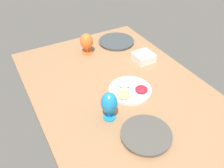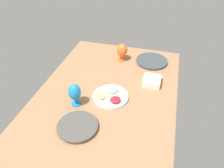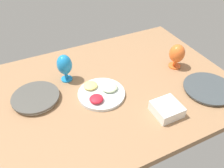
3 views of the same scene
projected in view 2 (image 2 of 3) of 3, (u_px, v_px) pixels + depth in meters
The scene contains 7 objects.
ground_plane at pixel (105, 98), 161.73cm from camera, with size 160.00×104.00×4.00cm, color #99704C.
dinner_plate_left at pixel (78, 127), 135.40cm from camera, with size 25.87×25.87×2.85cm.
dinner_plate_right at pixel (152, 61), 197.48cm from camera, with size 28.69×28.69×2.12cm.
fruit_platter at pixel (110, 96), 158.46cm from camera, with size 26.53×26.53×4.69cm.
hurricane_glass_orange at pixel (122, 51), 195.80cm from camera, with size 9.86×9.86×16.08cm.
hurricane_glass_blue at pixel (75, 93), 147.46cm from camera, with size 8.90×8.90×17.39cm.
square_bowl_white at pixel (152, 81), 170.60cm from camera, with size 13.57×13.57×5.75cm.
Camera 2 is at (-115.04, -36.87, 106.19)cm, focal length 34.45 mm.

